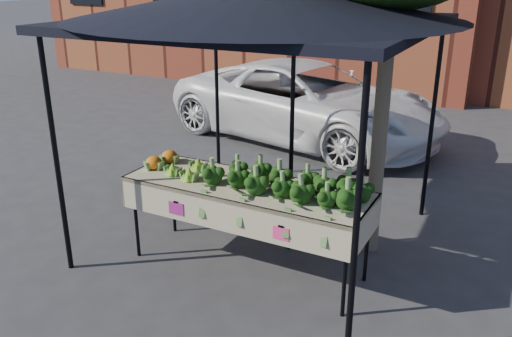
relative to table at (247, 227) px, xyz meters
name	(u,v)px	position (x,y,z in m)	size (l,w,h in m)	color
ground	(248,276)	(0.09, -0.13, -0.45)	(90.00, 90.00, 0.00)	#303033
table	(247,227)	(0.00, 0.00, 0.00)	(2.41, 0.82, 0.90)	tan
canopy	(264,120)	(-0.13, 0.64, 0.92)	(3.16, 3.16, 2.74)	black
broccoli_heap	(285,179)	(0.39, 0.03, 0.57)	(1.59, 0.56, 0.25)	black
romanesco_cluster	(187,165)	(-0.67, -0.01, 0.54)	(0.42, 0.46, 0.19)	#82B32F
cauliflower_pair	(162,158)	(-1.04, 0.07, 0.54)	(0.22, 0.42, 0.17)	orange
street_tree	(387,44)	(1.00, 0.96, 1.72)	(2.20, 2.20, 4.33)	#1E4C14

